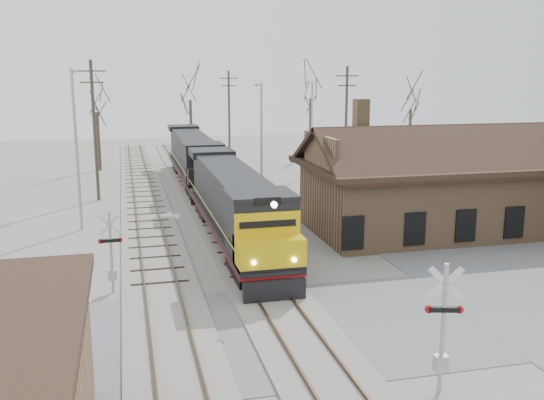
{
  "coord_description": "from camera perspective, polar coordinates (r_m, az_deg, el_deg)",
  "views": [
    {
      "loc": [
        -5.78,
        -20.42,
        9.44
      ],
      "look_at": [
        1.44,
        9.0,
        3.04
      ],
      "focal_mm": 40.0,
      "sensor_mm": 36.0,
      "label": 1
    }
  ],
  "objects": [
    {
      "name": "streetlight_b",
      "position": [
        45.19,
        -1.04,
        6.14
      ],
      "size": [
        0.25,
        2.04,
        8.68
      ],
      "color": "#A5A8AD",
      "rests_on": "ground"
    },
    {
      "name": "ground",
      "position": [
        23.23,
        1.88,
        -12.05
      ],
      "size": [
        140.0,
        140.0,
        0.0
      ],
      "primitive_type": "plane",
      "color": "gray",
      "rests_on": "ground"
    },
    {
      "name": "tree_e",
      "position": [
        63.47,
        12.98,
        9.14
      ],
      "size": [
        3.83,
        3.83,
        9.39
      ],
      "color": "#382D23",
      "rests_on": "ground"
    },
    {
      "name": "depot",
      "position": [
        37.64,
        14.66,
        0.78
      ],
      "size": [
        15.2,
        9.31,
        7.9
      ],
      "color": "#8E6B49",
      "rests_on": "ground"
    },
    {
      "name": "crossbuck_far",
      "position": [
        27.11,
        -14.89,
        -4.99
      ],
      "size": [
        1.04,
        0.27,
        3.63
      ],
      "rotation": [
        0.0,
        0.0,
        3.17
      ],
      "color": "#A5A8AD",
      "rests_on": "ground"
    },
    {
      "name": "streetlight_c",
      "position": [
        55.71,
        3.71,
        7.19
      ],
      "size": [
        0.25,
        2.04,
        8.64
      ],
      "color": "#A5A8AD",
      "rests_on": "ground"
    },
    {
      "name": "streetlight_a",
      "position": [
        37.98,
        -17.95,
        5.21
      ],
      "size": [
        0.25,
        2.04,
        9.65
      ],
      "color": "#A5A8AD",
      "rests_on": "ground"
    },
    {
      "name": "crossbuck_near",
      "position": [
        19.03,
        15.77,
        -11.91
      ],
      "size": [
        1.13,
        0.38,
        4.03
      ],
      "rotation": [
        0.0,
        0.0,
        -0.27
      ],
      "color": "#A5A8AD",
      "rests_on": "ground"
    },
    {
      "name": "track_siding",
      "position": [
        36.66,
        -11.35,
        -3.12
      ],
      "size": [
        3.4,
        90.0,
        0.24
      ],
      "color": "gray",
      "rests_on": "ground"
    },
    {
      "name": "utility_pole_c",
      "position": [
        52.04,
        6.98,
        7.18
      ],
      "size": [
        2.0,
        0.24,
        9.94
      ],
      "color": "#382D23",
      "rests_on": "ground"
    },
    {
      "name": "tree_b",
      "position": [
        61.22,
        -16.21,
        8.8
      ],
      "size": [
        3.78,
        3.78,
        9.27
      ],
      "color": "#382D23",
      "rests_on": "ground"
    },
    {
      "name": "locomotive_trailing",
      "position": [
        52.5,
        -7.36,
        3.97
      ],
      "size": [
        2.88,
        19.28,
        4.05
      ],
      "color": "black",
      "rests_on": "ground"
    },
    {
      "name": "tree_d",
      "position": [
        67.08,
        3.68,
        10.46
      ],
      "size": [
        4.43,
        4.43,
        10.86
      ],
      "color": "#382D23",
      "rests_on": "ground"
    },
    {
      "name": "utility_pole_a",
      "position": [
        46.63,
        -16.36,
        6.48
      ],
      "size": [
        2.0,
        0.24,
        10.33
      ],
      "color": "#382D23",
      "rests_on": "ground"
    },
    {
      "name": "locomotive_lead",
      "position": [
        33.43,
        -3.51,
        -0.51
      ],
      "size": [
        2.88,
        19.28,
        4.28
      ],
      "color": "black",
      "rests_on": "ground"
    },
    {
      "name": "utility_pole_b",
      "position": [
        67.31,
        -4.06,
        8.15
      ],
      "size": [
        2.0,
        0.24,
        9.6
      ],
      "color": "#382D23",
      "rests_on": "ground"
    },
    {
      "name": "track_main",
      "position": [
        37.09,
        -4.38,
        -2.74
      ],
      "size": [
        3.4,
        90.0,
        0.24
      ],
      "color": "gray",
      "rests_on": "ground"
    },
    {
      "name": "tree_c",
      "position": [
        68.72,
        -7.72,
        10.18
      ],
      "size": [
        4.28,
        4.28,
        10.48
      ],
      "color": "#382D23",
      "rests_on": "ground"
    },
    {
      "name": "road",
      "position": [
        23.22,
        1.88,
        -12.02
      ],
      "size": [
        60.0,
        9.0,
        0.03
      ],
      "primitive_type": "cube",
      "color": "slate",
      "rests_on": "ground"
    }
  ]
}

